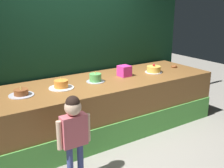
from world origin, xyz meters
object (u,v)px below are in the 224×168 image
object	(u,v)px
pink_box	(124,71)
cake_far_right	(154,69)
cake_left	(21,93)
cake_center	(61,85)
child_figure	(74,128)
donut	(174,66)
cake_right	(95,78)

from	to	relation	value
pink_box	cake_far_right	world-z (taller)	pink_box
cake_left	cake_center	bearing A→B (deg)	0.86
child_figure	donut	world-z (taller)	child_figure
child_figure	cake_center	xyz separation A→B (m)	(0.27, 0.96, 0.20)
cake_center	cake_far_right	distance (m)	1.69
donut	child_figure	bearing A→B (deg)	-158.76
pink_box	donut	xyz separation A→B (m)	(1.13, -0.01, -0.07)
cake_right	child_figure	bearing A→B (deg)	-130.78
donut	cake_left	xyz separation A→B (m)	(-2.82, -0.03, 0.01)
cake_center	donut	bearing A→B (deg)	0.63
pink_box	donut	bearing A→B (deg)	-0.75
pink_box	donut	distance (m)	1.13
donut	pink_box	bearing A→B (deg)	179.25
pink_box	cake_left	bearing A→B (deg)	-178.38
donut	cake_far_right	size ratio (longest dim) A/B	0.38
child_figure	cake_right	xyz separation A→B (m)	(0.84, 0.97, 0.21)
cake_left	cake_center	world-z (taller)	cake_center
cake_center	cake_right	bearing A→B (deg)	1.22
pink_box	cake_left	distance (m)	1.69
pink_box	child_figure	bearing A→B (deg)	-144.54
pink_box	cake_center	size ratio (longest dim) A/B	0.52
child_figure	cake_center	distance (m)	1.02
pink_box	cake_center	distance (m)	1.13
cake_center	cake_far_right	size ratio (longest dim) A/B	1.20
cake_right	cake_far_right	size ratio (longest dim) A/B	0.94
pink_box	cake_right	xyz separation A→B (m)	(-0.56, -0.03, -0.03)
child_figure	cake_far_right	distance (m)	2.18
donut	cake_right	bearing A→B (deg)	-179.57
cake_right	pink_box	bearing A→B (deg)	2.78
child_figure	cake_right	bearing A→B (deg)	49.22
donut	cake_far_right	xyz separation A→B (m)	(-0.56, -0.07, 0.03)
child_figure	cake_left	size ratio (longest dim) A/B	3.21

